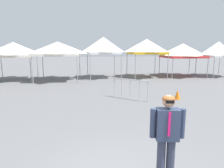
% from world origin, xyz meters
% --- Properties ---
extents(canopy_tent_left_of_center, '(3.36, 3.36, 3.22)m').
position_xyz_m(canopy_tent_left_of_center, '(-6.23, 14.85, 2.60)').
color(canopy_tent_left_of_center, '#9E9EA3').
rests_on(canopy_tent_left_of_center, ground).
extents(canopy_tent_behind_left, '(3.78, 3.78, 3.25)m').
position_xyz_m(canopy_tent_behind_left, '(-2.54, 14.13, 2.66)').
color(canopy_tent_behind_left, '#9E9EA3').
rests_on(canopy_tent_behind_left, ground).
extents(canopy_tent_behind_right, '(2.96, 2.96, 3.73)m').
position_xyz_m(canopy_tent_behind_right, '(1.44, 15.02, 2.95)').
color(canopy_tent_behind_right, '#9E9EA3').
rests_on(canopy_tent_behind_right, ground).
extents(canopy_tent_behind_center, '(3.17, 3.17, 3.57)m').
position_xyz_m(canopy_tent_behind_center, '(5.49, 14.73, 2.87)').
color(canopy_tent_behind_center, '#9E9EA3').
rests_on(canopy_tent_behind_center, ground).
extents(canopy_tent_right_of_center, '(3.74, 3.74, 3.18)m').
position_xyz_m(canopy_tent_right_of_center, '(9.24, 14.82, 2.49)').
color(canopy_tent_right_of_center, '#9E9EA3').
rests_on(canopy_tent_right_of_center, ground).
extents(canopy_tent_far_right, '(2.90, 2.90, 3.38)m').
position_xyz_m(canopy_tent_far_right, '(12.59, 14.13, 2.63)').
color(canopy_tent_far_right, '#9E9EA3').
rests_on(canopy_tent_far_right, ground).
extents(person_foreground, '(0.64, 0.32, 1.78)m').
position_xyz_m(person_foreground, '(0.71, 0.16, 1.03)').
color(person_foreground, '#33384C').
rests_on(person_foreground, ground).
extents(crowd_barrier_by_lift, '(1.56, 1.48, 1.08)m').
position_xyz_m(crowd_barrier_by_lift, '(1.78, 6.72, 0.75)').
color(crowd_barrier_by_lift, '#B7BABF').
rests_on(crowd_barrier_by_lift, ground).
extents(traffic_cone_lot_center, '(0.32, 0.32, 0.51)m').
position_xyz_m(traffic_cone_lot_center, '(4.24, 6.26, 0.26)').
color(traffic_cone_lot_center, orange).
rests_on(traffic_cone_lot_center, ground).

